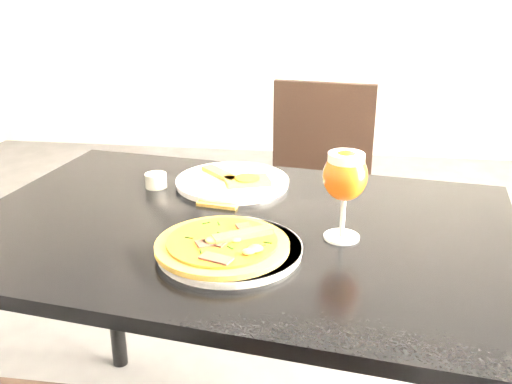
# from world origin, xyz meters

# --- Properties ---
(dining_table) EXTENTS (1.30, 0.96, 0.75)m
(dining_table) POSITION_xyz_m (-0.12, 0.05, 0.66)
(dining_table) COLOR black
(dining_table) RESTS_ON ground
(chair_far) EXTENTS (0.45, 0.45, 0.88)m
(chair_far) POSITION_xyz_m (0.03, 0.94, 0.49)
(chair_far) COLOR black
(chair_far) RESTS_ON ground
(plate_main) EXTENTS (0.33, 0.33, 0.02)m
(plate_main) POSITION_xyz_m (-0.11, -0.09, 0.76)
(plate_main) COLOR white
(plate_main) RESTS_ON dining_table
(pizza) EXTENTS (0.26, 0.26, 0.03)m
(pizza) POSITION_xyz_m (-0.12, -0.10, 0.77)
(pizza) COLOR olive
(pizza) RESTS_ON plate_main
(plate_second) EXTENTS (0.29, 0.29, 0.02)m
(plate_second) POSITION_xyz_m (-0.17, 0.29, 0.76)
(plate_second) COLOR white
(plate_second) RESTS_ON dining_table
(crust_scraps) EXTENTS (0.20, 0.15, 0.02)m
(crust_scraps) POSITION_xyz_m (-0.15, 0.28, 0.77)
(crust_scraps) COLOR olive
(crust_scraps) RESTS_ON plate_second
(loose_crust) EXTENTS (0.10, 0.04, 0.01)m
(loose_crust) POSITION_xyz_m (-0.18, 0.14, 0.75)
(loose_crust) COLOR olive
(loose_crust) RESTS_ON dining_table
(sauce_cup) EXTENTS (0.06, 0.06, 0.04)m
(sauce_cup) POSITION_xyz_m (-0.36, 0.24, 0.77)
(sauce_cup) COLOR beige
(sauce_cup) RESTS_ON dining_table
(beer_glass) EXTENTS (0.09, 0.09, 0.19)m
(beer_glass) POSITION_xyz_m (0.11, 0.01, 0.89)
(beer_glass) COLOR silver
(beer_glass) RESTS_ON dining_table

